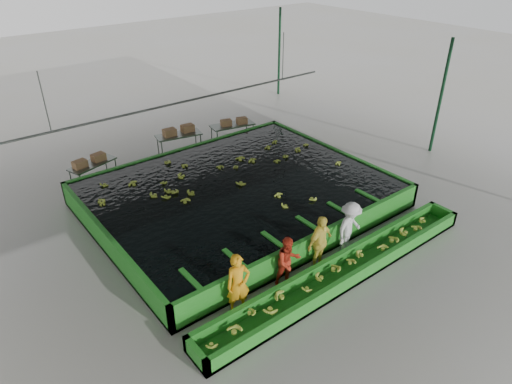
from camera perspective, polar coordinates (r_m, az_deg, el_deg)
ground at (r=15.71m, az=1.12°, el=-3.88°), size 80.00×80.00×0.00m
shed_roof at (r=13.59m, az=1.34°, el=13.95°), size 20.00×22.00×0.04m
shed_posts at (r=14.47m, az=1.22°, el=4.38°), size 20.00×22.00×5.00m
flotation_tank at (r=16.48m, az=-2.14°, el=-0.30°), size 10.00×8.00×0.90m
tank_water at (r=16.28m, az=-2.16°, el=0.92°), size 9.70×7.70×0.00m
sorting_trough at (r=13.51m, az=10.91°, el=-9.62°), size 10.00×1.00×0.50m
cableway_rail at (r=18.15m, az=-8.94°, el=11.11°), size 0.08×0.08×14.00m
rail_hanger_left at (r=16.17m, az=-24.94°, el=10.11°), size 0.04×0.04×2.00m
rail_hanger_right at (r=20.66m, az=3.40°, el=16.57°), size 0.04×0.04×2.00m
worker_a at (r=11.87m, az=-2.24°, el=-11.44°), size 0.73×0.56×1.77m
worker_b at (r=12.77m, az=4.05°, el=-8.67°), size 0.86×0.72×1.56m
worker_c at (r=13.40m, az=7.99°, el=-6.29°), size 1.08×0.57×1.76m
worker_d at (r=14.21m, az=11.63°, el=-4.39°), size 1.23×0.87×1.73m
packing_table_left at (r=19.13m, az=-19.59°, el=2.28°), size 1.99×1.25×0.84m
packing_table_mid at (r=20.80m, az=-9.56°, el=5.98°), size 2.11×1.18×0.90m
packing_table_right at (r=21.61m, az=-2.96°, el=7.32°), size 2.14×1.19×0.92m
box_stack_left at (r=18.93m, az=-20.04°, el=3.33°), size 1.37×0.64×0.28m
box_stack_mid at (r=20.71m, az=-9.61°, el=7.23°), size 1.45×0.48×0.31m
box_stack_right at (r=21.42m, az=-2.76°, el=8.45°), size 1.29×0.69×0.27m
floating_bananas at (r=16.86m, az=-3.77°, el=1.95°), size 8.34×5.68×0.11m
trough_bananas at (r=13.42m, az=10.97°, el=-9.12°), size 9.13×0.61×0.12m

